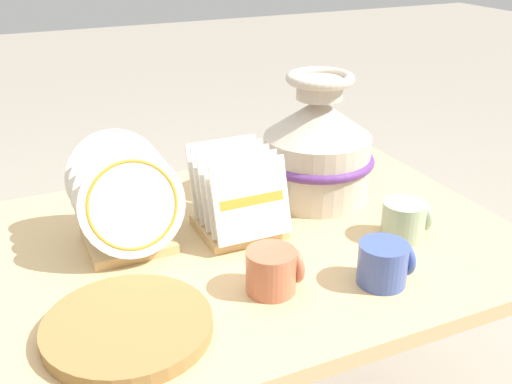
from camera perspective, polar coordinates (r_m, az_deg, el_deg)
The scene contains 8 objects.
display_table at distance 1.41m, azimuth 0.00°, elevation -6.86°, with size 1.16×0.87×0.65m.
ceramic_vase at distance 1.52m, azimuth 5.83°, elevation 4.35°, with size 0.29×0.29×0.32m.
dish_rack_round_plates at distance 1.31m, azimuth -12.25°, elevation -1.43°, with size 0.22×0.22×0.24m.
dish_rack_square_plates at distance 1.36m, azimuth -1.74°, elevation -1.04°, with size 0.18×0.20×0.19m.
wicker_charger_stack at distance 1.09m, azimuth -12.12°, elevation -12.43°, with size 0.30×0.30×0.03m.
mug_cobalt_glaze at distance 1.21m, azimuth 12.15°, elevation -6.63°, with size 0.11×0.10×0.09m.
mug_terracotta_glaze at distance 1.16m, azimuth 1.67°, elevation -7.47°, with size 0.11×0.10×0.09m.
mug_sage_glaze at distance 1.39m, azimuth 14.02°, elevation -2.57°, with size 0.11×0.10×0.09m.
Camera 1 is at (-0.50, -1.09, 1.31)m, focal length 42.00 mm.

